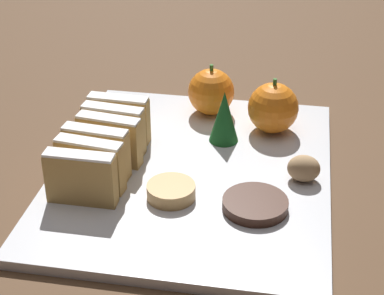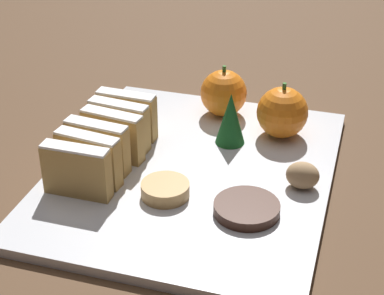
{
  "view_description": "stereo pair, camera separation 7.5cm",
  "coord_description": "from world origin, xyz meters",
  "views": [
    {
      "loc": [
        0.11,
        -0.63,
        0.42
      ],
      "look_at": [
        0.0,
        0.0,
        0.04
      ],
      "focal_mm": 60.0,
      "sensor_mm": 36.0,
      "label": 1
    },
    {
      "loc": [
        0.18,
        -0.62,
        0.42
      ],
      "look_at": [
        0.0,
        0.0,
        0.04
      ],
      "focal_mm": 60.0,
      "sensor_mm": 36.0,
      "label": 2
    }
  ],
  "objects": [
    {
      "name": "ground_plane",
      "position": [
        0.0,
        0.0,
        0.0
      ],
      "size": [
        6.0,
        6.0,
        0.0
      ],
      "primitive_type": "plane",
      "color": "#513823"
    },
    {
      "name": "serving_platter",
      "position": [
        0.0,
        0.0,
        0.01
      ],
      "size": [
        0.32,
        0.39,
        0.01
      ],
      "color": "silver",
      "rests_on": "ground_plane"
    },
    {
      "name": "stollen_slice_front",
      "position": [
        -0.11,
        -0.09,
        0.04
      ],
      "size": [
        0.08,
        0.02,
        0.06
      ],
      "color": "tan",
      "rests_on": "serving_platter"
    },
    {
      "name": "stollen_slice_second",
      "position": [
        -0.1,
        -0.06,
        0.04
      ],
      "size": [
        0.08,
        0.03,
        0.06
      ],
      "color": "tan",
      "rests_on": "serving_platter"
    },
    {
      "name": "stollen_slice_third",
      "position": [
        -0.11,
        -0.03,
        0.04
      ],
      "size": [
        0.08,
        0.03,
        0.06
      ],
      "color": "tan",
      "rests_on": "serving_platter"
    },
    {
      "name": "stollen_slice_fourth",
      "position": [
        -0.1,
        -0.0,
        0.04
      ],
      "size": [
        0.08,
        0.03,
        0.06
      ],
      "color": "tan",
      "rests_on": "serving_platter"
    },
    {
      "name": "stollen_slice_fifth",
      "position": [
        -0.1,
        0.03,
        0.04
      ],
      "size": [
        0.08,
        0.03,
        0.06
      ],
      "color": "tan",
      "rests_on": "serving_platter"
    },
    {
      "name": "stollen_slice_sixth",
      "position": [
        -0.1,
        0.05,
        0.04
      ],
      "size": [
        0.08,
        0.02,
        0.06
      ],
      "color": "tan",
      "rests_on": "serving_platter"
    },
    {
      "name": "orange_near",
      "position": [
        0.09,
        0.11,
        0.04
      ],
      "size": [
        0.07,
        0.07,
        0.07
      ],
      "color": "orange",
      "rests_on": "serving_platter"
    },
    {
      "name": "orange_far",
      "position": [
        -0.0,
        0.15,
        0.04
      ],
      "size": [
        0.06,
        0.06,
        0.07
      ],
      "color": "orange",
      "rests_on": "serving_platter"
    },
    {
      "name": "walnut",
      "position": [
        0.13,
        -0.0,
        0.03
      ],
      "size": [
        0.04,
        0.03,
        0.03
      ],
      "color": "tan",
      "rests_on": "serving_platter"
    },
    {
      "name": "chocolate_cookie",
      "position": [
        0.08,
        -0.07,
        0.02
      ],
      "size": [
        0.07,
        0.07,
        0.01
      ],
      "color": "#381E14",
      "rests_on": "serving_platter"
    },
    {
      "name": "gingerbread_cookie",
      "position": [
        -0.01,
        -0.06,
        0.02
      ],
      "size": [
        0.05,
        0.05,
        0.02
      ],
      "color": "tan",
      "rests_on": "serving_platter"
    },
    {
      "name": "evergreen_sprig",
      "position": [
        0.03,
        0.08,
        0.05
      ],
      "size": [
        0.04,
        0.04,
        0.07
      ],
      "color": "#195623",
      "rests_on": "serving_platter"
    }
  ]
}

